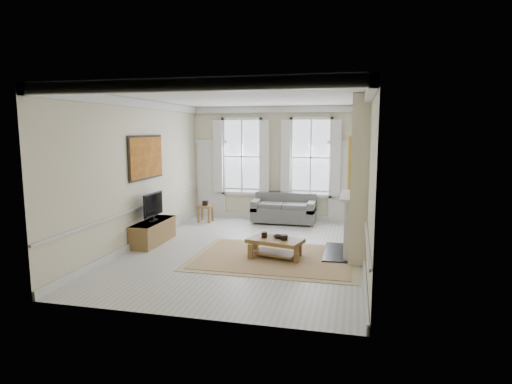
% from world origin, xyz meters
% --- Properties ---
extents(floor, '(7.20, 7.20, 0.00)m').
position_xyz_m(floor, '(0.00, 0.00, 0.00)').
color(floor, '#B7B5AD').
rests_on(floor, ground).
extents(ceiling, '(7.20, 7.20, 0.00)m').
position_xyz_m(ceiling, '(0.00, 0.00, 3.40)').
color(ceiling, white).
rests_on(ceiling, back_wall).
extents(back_wall, '(5.20, 0.00, 5.20)m').
position_xyz_m(back_wall, '(0.00, 3.60, 1.70)').
color(back_wall, beige).
rests_on(back_wall, floor).
extents(left_wall, '(0.00, 7.20, 7.20)m').
position_xyz_m(left_wall, '(-2.60, 0.00, 1.70)').
color(left_wall, beige).
rests_on(left_wall, floor).
extents(right_wall, '(0.00, 7.20, 7.20)m').
position_xyz_m(right_wall, '(2.60, 0.00, 1.70)').
color(right_wall, beige).
rests_on(right_wall, floor).
extents(window_left, '(1.26, 0.20, 2.20)m').
position_xyz_m(window_left, '(-1.05, 3.55, 1.90)').
color(window_left, '#B2BCC6').
rests_on(window_left, back_wall).
extents(window_right, '(1.26, 0.20, 2.20)m').
position_xyz_m(window_right, '(1.05, 3.55, 1.90)').
color(window_right, '#B2BCC6').
rests_on(window_right, back_wall).
extents(door_left, '(0.90, 0.08, 2.30)m').
position_xyz_m(door_left, '(-2.05, 3.56, 1.15)').
color(door_left, silver).
rests_on(door_left, floor).
extents(door_right, '(0.90, 0.08, 2.30)m').
position_xyz_m(door_right, '(2.05, 3.56, 1.15)').
color(door_right, silver).
rests_on(door_right, floor).
extents(painting, '(0.05, 1.66, 1.06)m').
position_xyz_m(painting, '(-2.56, 0.30, 2.05)').
color(painting, '#BD7C20').
rests_on(painting, left_wall).
extents(chimney_breast, '(0.35, 1.70, 3.38)m').
position_xyz_m(chimney_breast, '(2.43, 0.20, 1.70)').
color(chimney_breast, beige).
rests_on(chimney_breast, floor).
extents(hearth, '(0.55, 1.50, 0.05)m').
position_xyz_m(hearth, '(2.00, 0.20, 0.03)').
color(hearth, black).
rests_on(hearth, floor).
extents(fireplace, '(0.21, 1.45, 1.33)m').
position_xyz_m(fireplace, '(2.20, 0.20, 0.73)').
color(fireplace, silver).
rests_on(fireplace, floor).
extents(mirror, '(0.06, 1.26, 1.06)m').
position_xyz_m(mirror, '(2.21, 0.20, 2.05)').
color(mirror, gold).
rests_on(mirror, chimney_breast).
extents(sofa, '(1.82, 0.89, 0.85)m').
position_xyz_m(sofa, '(0.34, 3.11, 0.36)').
color(sofa, '#595957').
rests_on(sofa, floor).
extents(side_table, '(0.41, 0.41, 0.49)m').
position_xyz_m(side_table, '(-1.95, 2.68, 0.39)').
color(side_table, brown).
rests_on(side_table, floor).
extents(rug, '(3.50, 2.60, 0.02)m').
position_xyz_m(rug, '(0.74, -0.44, 0.01)').
color(rug, tan).
rests_on(rug, floor).
extents(coffee_table, '(1.25, 0.92, 0.42)m').
position_xyz_m(coffee_table, '(0.74, -0.44, 0.34)').
color(coffee_table, brown).
rests_on(coffee_table, rug).
extents(ceramic_pot_a, '(0.12, 0.12, 0.12)m').
position_xyz_m(ceramic_pot_a, '(0.49, -0.39, 0.48)').
color(ceramic_pot_a, black).
rests_on(ceramic_pot_a, coffee_table).
extents(ceramic_pot_b, '(0.15, 0.15, 0.11)m').
position_xyz_m(ceramic_pot_b, '(0.94, -0.49, 0.47)').
color(ceramic_pot_b, black).
rests_on(ceramic_pot_b, coffee_table).
extents(bowl, '(0.27, 0.27, 0.05)m').
position_xyz_m(bowl, '(0.79, -0.34, 0.45)').
color(bowl, black).
rests_on(bowl, coffee_table).
extents(tv_stand, '(0.49, 1.52, 0.54)m').
position_xyz_m(tv_stand, '(-2.34, 0.10, 0.27)').
color(tv_stand, brown).
rests_on(tv_stand, floor).
extents(tv, '(0.08, 0.90, 0.68)m').
position_xyz_m(tv, '(-2.32, 0.10, 0.94)').
color(tv, black).
rests_on(tv, tv_stand).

